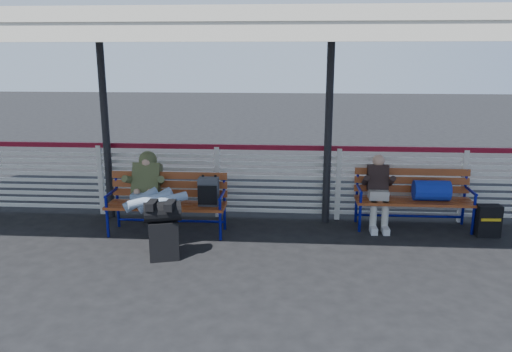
# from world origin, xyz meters

# --- Properties ---
(ground) EXTENTS (60.00, 60.00, 0.00)m
(ground) POSITION_xyz_m (0.00, 0.00, 0.00)
(ground) COLOR black
(ground) RESTS_ON ground
(fence) EXTENTS (12.08, 0.08, 1.24)m
(fence) POSITION_xyz_m (0.00, 1.90, 0.66)
(fence) COLOR silver
(fence) RESTS_ON ground
(canopy) EXTENTS (12.60, 3.60, 3.16)m
(canopy) POSITION_xyz_m (-0.00, 0.87, 3.04)
(canopy) COLOR silver
(canopy) RESTS_ON ground
(luggage_stack) EXTENTS (0.54, 0.39, 0.80)m
(luggage_stack) POSITION_xyz_m (-0.45, 0.04, 0.44)
(luggage_stack) COLOR black
(luggage_stack) RESTS_ON ground
(bench_left) EXTENTS (1.80, 0.56, 0.92)m
(bench_left) POSITION_xyz_m (-0.48, 1.07, 0.58)
(bench_left) COLOR #9F4D1E
(bench_left) RESTS_ON ground
(bench_right) EXTENTS (1.80, 0.56, 0.92)m
(bench_right) POSITION_xyz_m (3.26, 1.57, 0.58)
(bench_right) COLOR #9F4D1E
(bench_right) RESTS_ON ground
(traveler_man) EXTENTS (0.94, 1.63, 0.77)m
(traveler_man) POSITION_xyz_m (-0.80, 0.72, 0.70)
(traveler_man) COLOR #8CA7BD
(traveler_man) RESTS_ON ground
(companion_person) EXTENTS (0.32, 0.66, 1.15)m
(companion_person) POSITION_xyz_m (2.60, 1.55, 0.60)
(companion_person) COLOR beige
(companion_person) RESTS_ON ground
(suitcase_side) EXTENTS (0.36, 0.23, 0.48)m
(suitcase_side) POSITION_xyz_m (4.20, 1.26, 0.24)
(suitcase_side) COLOR black
(suitcase_side) RESTS_ON ground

